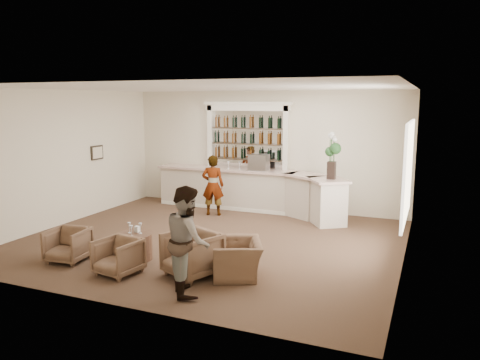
{
  "coord_description": "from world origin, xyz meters",
  "views": [
    {
      "loc": [
        4.4,
        -8.88,
        3.04
      ],
      "look_at": [
        0.33,
        0.9,
        1.23
      ],
      "focal_mm": 35.0,
      "sensor_mm": 36.0,
      "label": 1
    }
  ],
  "objects_px": {
    "cocktail_table": "(134,247)",
    "armchair_right": "(192,254)",
    "bar_counter": "(253,190)",
    "sommelier": "(213,185)",
    "armchair_far": "(237,258)",
    "espresso_machine": "(259,162)",
    "armchair_left": "(68,245)",
    "armchair_center": "(118,257)",
    "flower_vase": "(332,153)",
    "guest": "(188,240)"
  },
  "relations": [
    {
      "from": "bar_counter",
      "to": "armchair_left",
      "type": "xyz_separation_m",
      "value": [
        -1.76,
        -5.23,
        -0.25
      ]
    },
    {
      "from": "armchair_left",
      "to": "bar_counter",
      "type": "bearing_deg",
      "value": 64.5
    },
    {
      "from": "armchair_far",
      "to": "armchair_right",
      "type": "bearing_deg",
      "value": -93.55
    },
    {
      "from": "armchair_center",
      "to": "flower_vase",
      "type": "xyz_separation_m",
      "value": [
        2.74,
        4.81,
        1.46
      ]
    },
    {
      "from": "sommelier",
      "to": "armchair_right",
      "type": "bearing_deg",
      "value": 95.07
    },
    {
      "from": "cocktail_table",
      "to": "armchair_right",
      "type": "bearing_deg",
      "value": -12.95
    },
    {
      "from": "bar_counter",
      "to": "cocktail_table",
      "type": "xyz_separation_m",
      "value": [
        -0.66,
        -4.64,
        -0.32
      ]
    },
    {
      "from": "armchair_center",
      "to": "armchair_left",
      "type": "bearing_deg",
      "value": -179.17
    },
    {
      "from": "bar_counter",
      "to": "armchair_right",
      "type": "bearing_deg",
      "value": -81.04
    },
    {
      "from": "armchair_left",
      "to": "flower_vase",
      "type": "height_order",
      "value": "flower_vase"
    },
    {
      "from": "bar_counter",
      "to": "cocktail_table",
      "type": "bearing_deg",
      "value": -98.12
    },
    {
      "from": "sommelier",
      "to": "armchair_left",
      "type": "height_order",
      "value": "sommelier"
    },
    {
      "from": "armchair_left",
      "to": "armchair_far",
      "type": "xyz_separation_m",
      "value": [
        3.26,
        0.56,
        -0.01
      ]
    },
    {
      "from": "espresso_machine",
      "to": "bar_counter",
      "type": "bearing_deg",
      "value": -171.44
    },
    {
      "from": "espresso_machine",
      "to": "armchair_left",
      "type": "bearing_deg",
      "value": -112.77
    },
    {
      "from": "armchair_left",
      "to": "espresso_machine",
      "type": "height_order",
      "value": "espresso_machine"
    },
    {
      "from": "cocktail_table",
      "to": "armchair_left",
      "type": "height_order",
      "value": "armchair_left"
    },
    {
      "from": "armchair_center",
      "to": "sommelier",
      "type": "bearing_deg",
      "value": 103.44
    },
    {
      "from": "armchair_left",
      "to": "flower_vase",
      "type": "distance_m",
      "value": 6.32
    },
    {
      "from": "bar_counter",
      "to": "armchair_far",
      "type": "xyz_separation_m",
      "value": [
        1.51,
        -4.67,
        -0.26
      ]
    },
    {
      "from": "cocktail_table",
      "to": "armchair_center",
      "type": "height_order",
      "value": "armchair_center"
    },
    {
      "from": "armchair_center",
      "to": "armchair_far",
      "type": "bearing_deg",
      "value": 29.8
    },
    {
      "from": "bar_counter",
      "to": "armchair_far",
      "type": "height_order",
      "value": "bar_counter"
    },
    {
      "from": "bar_counter",
      "to": "sommelier",
      "type": "xyz_separation_m",
      "value": [
        -0.8,
        -0.86,
        0.23
      ]
    },
    {
      "from": "guest",
      "to": "armchair_far",
      "type": "xyz_separation_m",
      "value": [
        0.43,
        0.98,
        -0.55
      ]
    },
    {
      "from": "cocktail_table",
      "to": "flower_vase",
      "type": "relative_size",
      "value": 0.61
    },
    {
      "from": "cocktail_table",
      "to": "espresso_machine",
      "type": "height_order",
      "value": "espresso_machine"
    },
    {
      "from": "espresso_machine",
      "to": "armchair_center",
      "type": "bearing_deg",
      "value": -99.17
    },
    {
      "from": "armchair_center",
      "to": "armchair_right",
      "type": "xyz_separation_m",
      "value": [
        1.24,
        0.44,
        0.07
      ]
    },
    {
      "from": "armchair_right",
      "to": "armchair_far",
      "type": "bearing_deg",
      "value": 46.81
    },
    {
      "from": "guest",
      "to": "flower_vase",
      "type": "distance_m",
      "value": 5.27
    },
    {
      "from": "bar_counter",
      "to": "armchair_center",
      "type": "height_order",
      "value": "bar_counter"
    },
    {
      "from": "guest",
      "to": "espresso_machine",
      "type": "xyz_separation_m",
      "value": [
        -0.91,
        5.68,
        0.49
      ]
    },
    {
      "from": "armchair_far",
      "to": "espresso_machine",
      "type": "xyz_separation_m",
      "value": [
        -1.34,
        4.71,
        1.05
      ]
    },
    {
      "from": "bar_counter",
      "to": "sommelier",
      "type": "distance_m",
      "value": 1.2
    },
    {
      "from": "guest",
      "to": "espresso_machine",
      "type": "bearing_deg",
      "value": -27.44
    },
    {
      "from": "armchair_center",
      "to": "armchair_far",
      "type": "xyz_separation_m",
      "value": [
        1.96,
        0.74,
        -0.01
      ]
    },
    {
      "from": "armchair_far",
      "to": "espresso_machine",
      "type": "height_order",
      "value": "espresso_machine"
    },
    {
      "from": "cocktail_table",
      "to": "armchair_right",
      "type": "height_order",
      "value": "armchair_right"
    },
    {
      "from": "guest",
      "to": "flower_vase",
      "type": "xyz_separation_m",
      "value": [
        1.21,
        5.05,
        0.91
      ]
    },
    {
      "from": "sommelier",
      "to": "guest",
      "type": "xyz_separation_m",
      "value": [
        1.88,
        -4.79,
        0.06
      ]
    },
    {
      "from": "sommelier",
      "to": "armchair_right",
      "type": "height_order",
      "value": "sommelier"
    },
    {
      "from": "armchair_right",
      "to": "bar_counter",
      "type": "bearing_deg",
      "value": 123.21
    },
    {
      "from": "sommelier",
      "to": "bar_counter",
      "type": "bearing_deg",
      "value": -149.16
    },
    {
      "from": "armchair_center",
      "to": "espresso_machine",
      "type": "bearing_deg",
      "value": 92.52
    },
    {
      "from": "flower_vase",
      "to": "armchair_right",
      "type": "bearing_deg",
      "value": -109.03
    },
    {
      "from": "armchair_far",
      "to": "flower_vase",
      "type": "distance_m",
      "value": 4.4
    },
    {
      "from": "bar_counter",
      "to": "flower_vase",
      "type": "relative_size",
      "value": 5.03
    },
    {
      "from": "espresso_machine",
      "to": "armchair_right",
      "type": "bearing_deg",
      "value": -85.68
    },
    {
      "from": "cocktail_table",
      "to": "flower_vase",
      "type": "height_order",
      "value": "flower_vase"
    }
  ]
}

